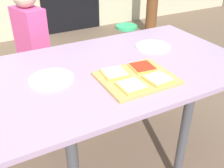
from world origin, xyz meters
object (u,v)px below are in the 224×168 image
(cutting_board, at_px, (136,78))
(plate_white_right, at_px, (153,47))
(dining_table, at_px, (105,81))
(pizza_slice_near_right, at_px, (158,79))
(pizza_slice_far_right, at_px, (143,67))
(plate_white_left, at_px, (52,79))
(garden_hose_coil, at_px, (126,27))
(pizza_slice_near_left, at_px, (132,86))
(pizza_slice_far_left, at_px, (115,73))
(child_left, at_px, (33,50))

(cutting_board, bearing_deg, plate_white_right, 43.29)
(dining_table, relative_size, pizza_slice_near_right, 12.19)
(pizza_slice_far_right, bearing_deg, plate_white_left, 163.51)
(dining_table, distance_m, plate_white_right, 0.42)
(plate_white_left, bearing_deg, cutting_board, -27.53)
(cutting_board, bearing_deg, garden_hose_coil, 59.81)
(pizza_slice_far_right, relative_size, garden_hose_coil, 0.38)
(pizza_slice_far_right, bearing_deg, dining_table, 143.71)
(pizza_slice_near_left, distance_m, plate_white_right, 0.53)
(dining_table, relative_size, plate_white_left, 7.10)
(pizza_slice_near_left, distance_m, pizza_slice_far_right, 0.20)
(cutting_board, xyz_separation_m, plate_white_left, (-0.37, 0.19, -0.00))
(pizza_slice_far_left, relative_size, plate_white_left, 0.60)
(pizza_slice_near_left, xyz_separation_m, pizza_slice_far_left, (-0.01, 0.14, 0.00))
(plate_white_left, relative_size, garden_hose_coil, 0.64)
(pizza_slice_near_left, xyz_separation_m, garden_hose_coil, (1.53, 2.57, -0.71))
(dining_table, distance_m, child_left, 0.73)
(pizza_slice_near_left, bearing_deg, dining_table, 92.54)
(plate_white_left, xyz_separation_m, child_left, (0.06, 0.68, -0.12))
(garden_hose_coil, bearing_deg, cutting_board, -120.19)
(pizza_slice_near_left, height_order, plate_white_right, pizza_slice_near_left)
(plate_white_right, bearing_deg, pizza_slice_far_left, -150.50)
(plate_white_left, bearing_deg, pizza_slice_far_right, -16.49)
(plate_white_left, bearing_deg, pizza_slice_near_left, -41.55)
(pizza_slice_far_right, height_order, garden_hose_coil, pizza_slice_far_right)
(pizza_slice_near_left, distance_m, pizza_slice_near_right, 0.15)
(pizza_slice_far_left, bearing_deg, pizza_slice_far_right, -4.20)
(dining_table, height_order, pizza_slice_far_right, pizza_slice_far_right)
(pizza_slice_far_left, xyz_separation_m, pizza_slice_near_right, (0.16, -0.15, 0.00))
(plate_white_right, height_order, child_left, child_left)
(plate_white_right, xyz_separation_m, garden_hose_coil, (1.14, 2.21, -0.69))
(cutting_board, xyz_separation_m, plate_white_right, (0.31, 0.29, -0.00))
(pizza_slice_far_right, relative_size, child_left, 0.12)
(pizza_slice_near_right, xyz_separation_m, garden_hose_coil, (1.38, 2.58, -0.71))
(pizza_slice_far_left, bearing_deg, child_left, 106.06)
(pizza_slice_near_left, distance_m, garden_hose_coil, 3.07)
(pizza_slice_far_right, distance_m, child_left, 0.91)
(pizza_slice_far_right, height_order, plate_white_left, pizza_slice_far_right)
(dining_table, bearing_deg, child_left, 108.21)
(cutting_board, distance_m, pizza_slice_near_left, 0.10)
(dining_table, bearing_deg, plate_white_right, 16.67)
(pizza_slice_far_right, relative_size, pizza_slice_far_left, 1.00)
(pizza_slice_near_right, bearing_deg, pizza_slice_near_left, 178.33)
(garden_hose_coil, bearing_deg, child_left, -137.30)
(pizza_slice_near_right, distance_m, plate_white_right, 0.44)
(garden_hose_coil, bearing_deg, pizza_slice_near_left, -120.68)
(pizza_slice_near_left, bearing_deg, garden_hose_coil, 59.32)
(dining_table, distance_m, plate_white_left, 0.30)
(pizza_slice_near_left, xyz_separation_m, child_left, (-0.24, 0.94, -0.14))
(pizza_slice_far_left, relative_size, pizza_slice_near_right, 1.03)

